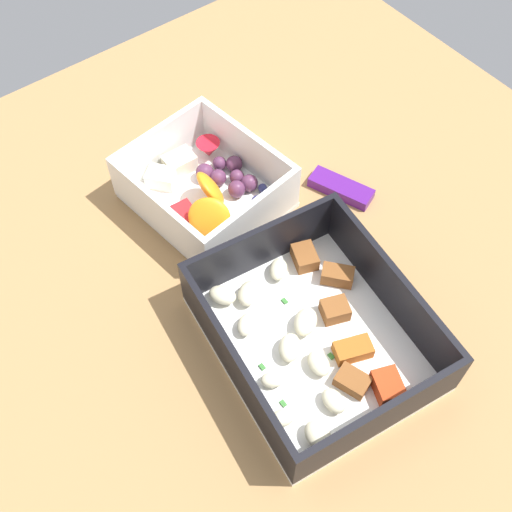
# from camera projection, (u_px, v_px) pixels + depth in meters

# --- Properties ---
(table_surface) EXTENTS (0.80, 0.80, 0.02)m
(table_surface) POSITION_uv_depth(u_px,v_px,m) (272.00, 276.00, 0.64)
(table_surface) COLOR #9E7547
(table_surface) RESTS_ON ground
(pasta_container) EXTENTS (0.22, 0.20, 0.06)m
(pasta_container) POSITION_uv_depth(u_px,v_px,m) (314.00, 333.00, 0.58)
(pasta_container) COLOR white
(pasta_container) RESTS_ON table_surface
(fruit_bowl) EXTENTS (0.16, 0.15, 0.06)m
(fruit_bowl) POSITION_uv_depth(u_px,v_px,m) (206.00, 188.00, 0.67)
(fruit_bowl) COLOR white
(fruit_bowl) RESTS_ON table_surface
(candy_bar) EXTENTS (0.07, 0.05, 0.01)m
(candy_bar) POSITION_uv_depth(u_px,v_px,m) (341.00, 188.00, 0.69)
(candy_bar) COLOR #51197A
(candy_bar) RESTS_ON table_surface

